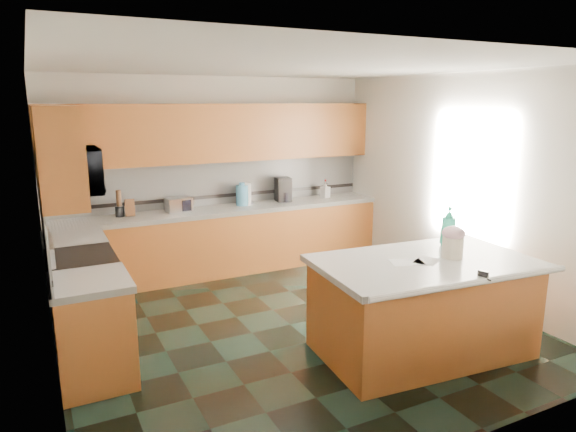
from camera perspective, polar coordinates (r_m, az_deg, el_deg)
floor at (r=5.67m, az=0.24°, el=-11.97°), size 4.60×4.60×0.00m
ceiling at (r=5.17m, az=0.27°, el=16.40°), size 4.60×4.60×0.00m
wall_back at (r=7.37m, az=-7.99°, el=4.63°), size 4.60×0.04×2.70m
wall_front at (r=3.42m, az=18.29°, el=-5.23°), size 4.60×0.04×2.70m
wall_left at (r=4.70m, az=-25.82°, el=-1.06°), size 0.04×4.60×2.70m
wall_right at (r=6.62m, az=18.48°, el=3.20°), size 0.04×4.60×2.70m
back_base_cab at (r=7.26m, az=-6.95°, el=-2.89°), size 4.60×0.60×0.86m
back_countertop at (r=7.15m, az=-7.04°, el=0.66°), size 4.60×0.64×0.06m
back_upper_cab at (r=7.14m, az=-7.64°, el=9.14°), size 4.60×0.33×0.78m
back_backsplash at (r=7.35m, az=-7.88°, el=3.71°), size 4.60×0.02×0.63m
back_accent_band at (r=7.38m, az=-7.82°, el=2.21°), size 4.60×0.01×0.05m
left_base_cab_rear at (r=6.20m, az=-22.35°, el=-6.49°), size 0.60×0.82×0.86m
left_counter_rear at (r=6.07m, az=-22.71°, el=-2.38°), size 0.64×0.82×0.06m
left_base_cab_front at (r=4.77m, az=-20.76°, el=-12.09°), size 0.60×0.72×0.86m
left_counter_front at (r=4.61m, az=-21.20°, el=-6.87°), size 0.64×0.72×0.06m
left_backsplash at (r=5.26m, az=-25.51°, el=-0.96°), size 0.02×2.30×0.63m
left_accent_band at (r=5.31m, az=-25.25°, el=-3.00°), size 0.01×2.30×0.05m
left_upper_cab_rear at (r=6.04m, az=-24.95°, el=7.47°), size 0.33×1.09×0.78m
left_upper_cab_front at (r=4.38m, az=-24.06°, el=6.03°), size 0.33×0.72×0.78m
range_body at (r=5.45m, az=-21.65°, el=-8.92°), size 0.60×0.76×0.88m
range_oven_door at (r=5.49m, az=-18.57°, el=-8.97°), size 0.02×0.68×0.55m
range_cooktop at (r=5.31m, az=-22.05°, el=-4.29°), size 0.62×0.78×0.04m
range_handle at (r=5.37m, az=-18.54°, el=-5.15°), size 0.02×0.66×0.02m
range_backguard at (r=5.27m, az=-24.97°, el=-3.32°), size 0.06×0.76×0.18m
microwave at (r=5.14m, az=-22.81°, el=4.63°), size 0.50×0.73×0.41m
island_base at (r=5.11m, az=14.65°, el=-9.99°), size 2.00×1.25×0.86m
island_top at (r=4.96m, az=14.95°, el=-5.07°), size 2.11×1.36×0.06m
island_bullnose at (r=4.56m, az=19.94°, el=-6.99°), size 2.01×0.23×0.06m
treat_jar at (r=5.07m, az=17.82°, el=-3.30°), size 0.21×0.21×0.20m
treat_jar_lid at (r=5.04m, az=17.93°, el=-1.83°), size 0.22×0.22×0.13m
treat_jar_knob at (r=5.02m, az=17.96°, el=-1.31°), size 0.07×0.02×0.02m
treat_jar_knob_end_l at (r=5.00m, az=17.67°, el=-1.36°), size 0.04×0.04×0.04m
treat_jar_knob_end_r at (r=5.05m, az=18.25°, el=-1.27°), size 0.04×0.04×0.04m
soap_bottle_island at (r=5.43m, az=17.41°, el=-1.11°), size 0.16×0.17×0.41m
paper_sheet_a at (r=4.92m, az=15.16°, el=-4.83°), size 0.32×0.30×0.00m
paper_sheet_b at (r=4.83m, az=13.09°, el=-5.03°), size 0.35×0.31×0.00m
clamp_body at (r=4.64m, az=20.85°, el=-6.18°), size 0.05×0.09×0.08m
clamp_handle at (r=4.61m, az=21.31°, el=-6.59°), size 0.01×0.06×0.01m
knife_block at (r=6.86m, az=-17.16°, el=0.86°), size 0.14×0.17×0.24m
utensil_crock at (r=6.88m, az=-18.20°, el=0.49°), size 0.11×0.11×0.14m
utensil_bundle at (r=6.85m, az=-18.29°, el=1.89°), size 0.06×0.06×0.20m
toaster_oven at (r=6.99m, az=-12.06°, el=1.24°), size 0.34×0.25×0.19m
toaster_oven_door at (r=6.89m, az=-11.84°, el=1.09°), size 0.28×0.01×0.15m
paper_towel at (r=7.33m, az=-4.64°, el=2.47°), size 0.13×0.13×0.30m
paper_towel_base at (r=7.36m, az=-4.62°, el=1.36°), size 0.20×0.20×0.01m
water_jug at (r=7.27m, az=-5.12°, el=2.30°), size 0.17×0.17×0.29m
water_jug_neck at (r=7.24m, az=-5.15°, el=3.57°), size 0.08×0.08×0.04m
coffee_maker at (r=7.54m, az=-0.55°, el=2.97°), size 0.24×0.26×0.35m
coffee_carafe at (r=7.52m, az=-0.37°, el=2.14°), size 0.14×0.14×0.14m
soap_bottle_back at (r=7.86m, az=4.17°, el=2.95°), size 0.14×0.14×0.25m
soap_back_cap at (r=7.84m, az=4.19°, el=3.95°), size 0.02×0.02×0.03m
window_light_proxy at (r=6.44m, az=19.64°, el=4.22°), size 0.02×1.40×1.10m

